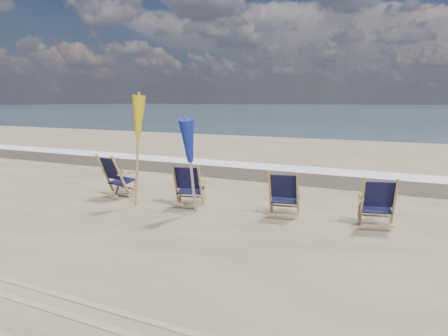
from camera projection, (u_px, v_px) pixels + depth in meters
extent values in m
plane|color=#39515F|center=(439.00, 109.00, 118.96)|extent=(400.00, 400.00, 0.00)
cube|color=silver|center=(310.00, 170.00, 14.35)|extent=(200.00, 1.40, 0.01)
cube|color=#42362A|center=(296.00, 177.00, 13.04)|extent=(200.00, 2.60, 0.00)
cylinder|color=#A28049|center=(137.00, 152.00, 9.35)|extent=(0.06, 0.06, 2.35)
cone|color=gold|center=(136.00, 119.00, 9.25)|extent=(0.30, 0.30, 0.85)
cylinder|color=#A5A5AD|center=(191.00, 167.00, 8.61)|extent=(0.06, 0.06, 1.94)
cone|color=navy|center=(191.00, 142.00, 8.54)|extent=(0.30, 0.30, 0.85)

